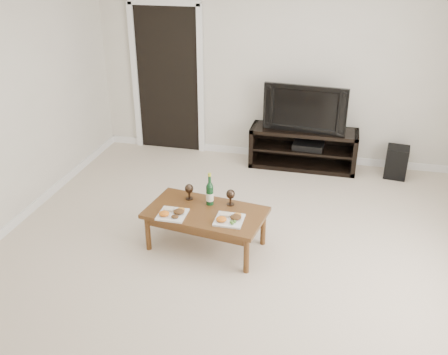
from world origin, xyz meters
TOP-DOWN VIEW (x-y plane):
  - floor at (0.00, 0.00)m, footprint 5.50×5.50m
  - back_wall at (0.00, 2.77)m, footprint 5.00×0.04m
  - doorway at (-1.55, 2.73)m, footprint 0.90×0.02m
  - media_console at (0.44, 2.50)m, footprint 1.43×0.45m
  - television at (0.44, 2.50)m, footprint 1.10×0.24m
  - av_receiver at (0.51, 2.48)m, footprint 0.42×0.33m
  - subwoofer at (1.67, 2.46)m, footprint 0.31×0.31m
  - coffee_table at (-0.34, 0.29)m, footprint 1.25×0.80m
  - plate_left at (-0.63, 0.13)m, footprint 0.27×0.27m
  - plate_right at (-0.07, 0.16)m, footprint 0.27×0.27m
  - wine_bottle at (-0.33, 0.43)m, footprint 0.07×0.07m
  - goblet_left at (-0.57, 0.49)m, footprint 0.09×0.09m
  - goblet_right at (-0.12, 0.47)m, footprint 0.09×0.09m

SIDE VIEW (x-z plane):
  - floor at x=0.00m, z-range 0.00..0.00m
  - subwoofer at x=1.67m, z-range 0.00..0.42m
  - coffee_table at x=-0.34m, z-range 0.00..0.42m
  - media_console at x=0.44m, z-range 0.00..0.55m
  - av_receiver at x=0.51m, z-range 0.29..0.36m
  - plate_left at x=-0.63m, z-range 0.42..0.49m
  - plate_right at x=-0.07m, z-range 0.42..0.49m
  - goblet_left at x=-0.57m, z-range 0.42..0.59m
  - goblet_right at x=-0.12m, z-range 0.42..0.59m
  - wine_bottle at x=-0.33m, z-range 0.42..0.77m
  - television at x=0.44m, z-range 0.55..1.18m
  - doorway at x=-1.55m, z-range 0.00..2.05m
  - back_wall at x=0.00m, z-range 0.00..2.60m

